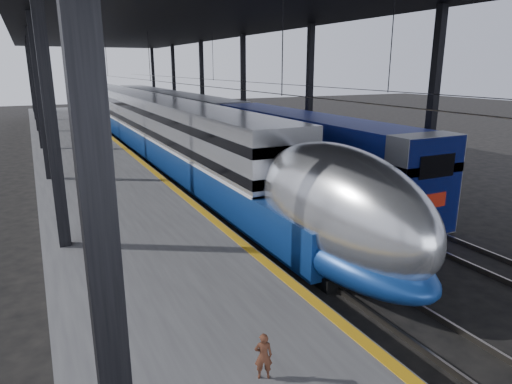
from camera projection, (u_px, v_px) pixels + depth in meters
ground at (304, 304)px, 12.89m from camera, size 160.00×160.00×0.00m
platform at (87, 165)px, 28.58m from camera, size 6.00×80.00×1.00m
yellow_strip at (132, 154)px, 29.64m from camera, size 0.30×80.00×0.01m
rails at (207, 161)px, 32.09m from camera, size 6.52×80.00×0.16m
canopy at (164, 23)px, 28.60m from camera, size 18.00×75.00×9.47m
tgv_train at (142, 122)px, 38.22m from camera, size 3.03×65.20×4.34m
second_train at (197, 118)px, 40.77m from camera, size 2.91×56.05×4.01m
child at (263, 356)px, 8.19m from camera, size 0.39×0.32×0.90m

